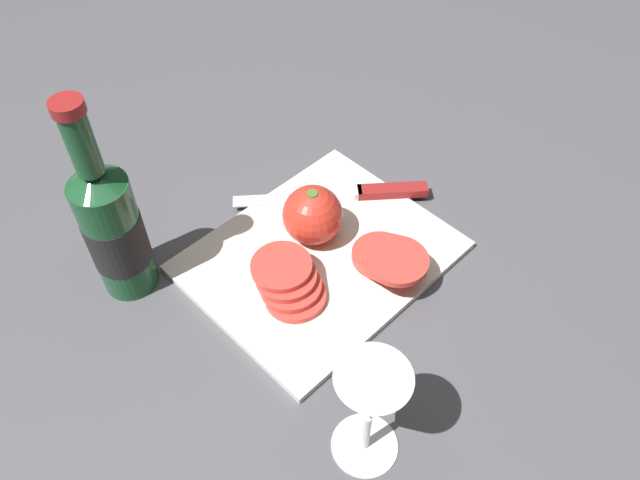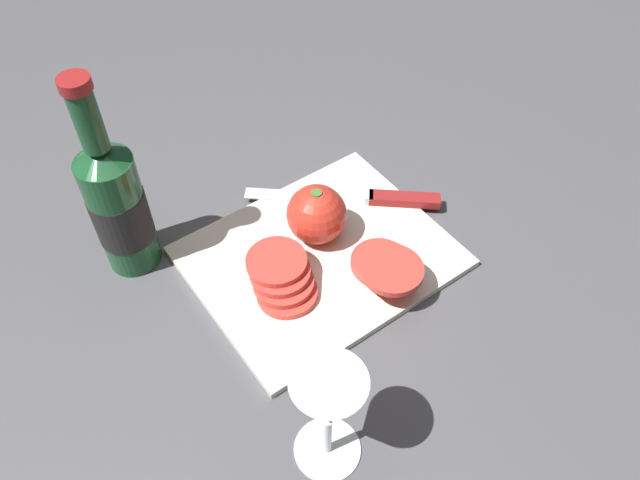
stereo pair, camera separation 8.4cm
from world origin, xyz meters
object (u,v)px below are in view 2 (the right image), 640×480
(wine_glass, at_px, (328,406))
(whole_tomato, at_px, (317,214))
(knife, at_px, (383,199))
(wine_bottle, at_px, (118,205))
(tomato_slice_stack_near, at_px, (282,277))
(tomato_slice_stack_far, at_px, (386,266))

(wine_glass, distance_m, whole_tomato, 0.32)
(wine_glass, height_order, knife, wine_glass)
(wine_bottle, relative_size, knife, 1.25)
(whole_tomato, height_order, knife, whole_tomato)
(tomato_slice_stack_near, bearing_deg, knife, 11.53)
(whole_tomato, distance_m, knife, 0.12)
(tomato_slice_stack_near, bearing_deg, wine_glass, -110.98)
(tomato_slice_stack_far, bearing_deg, tomato_slice_stack_near, 150.23)
(wine_bottle, xyz_separation_m, tomato_slice_stack_near, (0.14, -0.17, -0.08))
(tomato_slice_stack_near, height_order, tomato_slice_stack_far, tomato_slice_stack_far)
(wine_bottle, relative_size, whole_tomato, 3.50)
(knife, bearing_deg, wine_glass, 81.72)
(wine_bottle, distance_m, tomato_slice_stack_near, 0.23)
(knife, distance_m, tomato_slice_stack_far, 0.14)
(wine_glass, bearing_deg, tomato_slice_stack_far, 35.47)
(whole_tomato, relative_size, knife, 0.36)
(tomato_slice_stack_near, bearing_deg, whole_tomato, 27.58)
(wine_glass, height_order, whole_tomato, wine_glass)
(wine_bottle, xyz_separation_m, tomato_slice_stack_far, (0.26, -0.24, -0.07))
(whole_tomato, xyz_separation_m, tomato_slice_stack_near, (-0.09, -0.05, -0.02))
(wine_bottle, relative_size, wine_glass, 1.88)
(wine_glass, distance_m, knife, 0.40)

